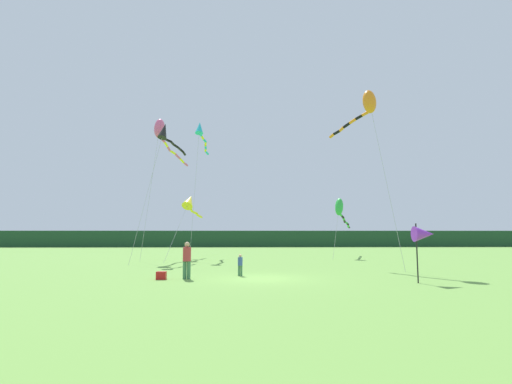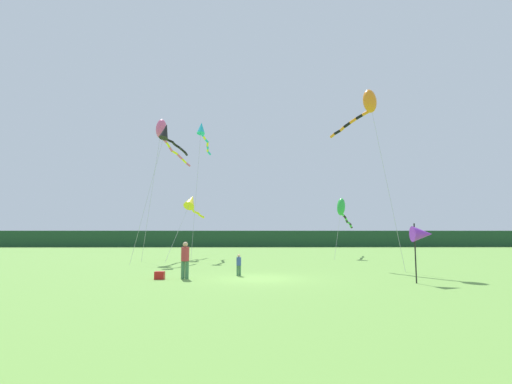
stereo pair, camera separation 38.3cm
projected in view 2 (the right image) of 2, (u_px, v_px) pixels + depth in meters
The scene contains 12 objects.
ground_plane at pixel (258, 279), 19.08m from camera, with size 120.00×120.00×0.00m, color #6B9E42.
distant_treeline at pixel (253, 239), 63.96m from camera, with size 108.00×2.47×2.61m, color #1E4228.
person_adult at pixel (185, 258), 18.95m from camera, with size 0.39×0.39×1.77m.
person_child at pixel (239, 264), 20.31m from camera, with size 0.24×0.24×1.11m.
cooler_box at pixel (160, 275), 18.77m from camera, with size 0.46×0.34×0.37m, color red.
banner_flag_pole at pixel (422, 234), 17.43m from camera, with size 0.90×0.70×2.63m.
kite_black at pixel (167, 134), 32.07m from camera, with size 2.80×6.97×11.20m.
kite_rainbow at pixel (163, 133), 34.61m from camera, with size 2.41×8.56×12.18m.
kite_orange at pixel (367, 104), 25.66m from camera, with size 2.95×5.85×11.58m.
kite_cyan at pixel (202, 132), 36.55m from camera, with size 0.90×8.19×12.49m.
kite_green at pixel (342, 210), 35.73m from camera, with size 3.40×6.93×5.47m.
kite_yellow at pixel (192, 202), 34.40m from camera, with size 1.97×8.10×5.81m.
Camera 2 is at (-0.37, -19.41, 2.19)m, focal length 27.56 mm.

